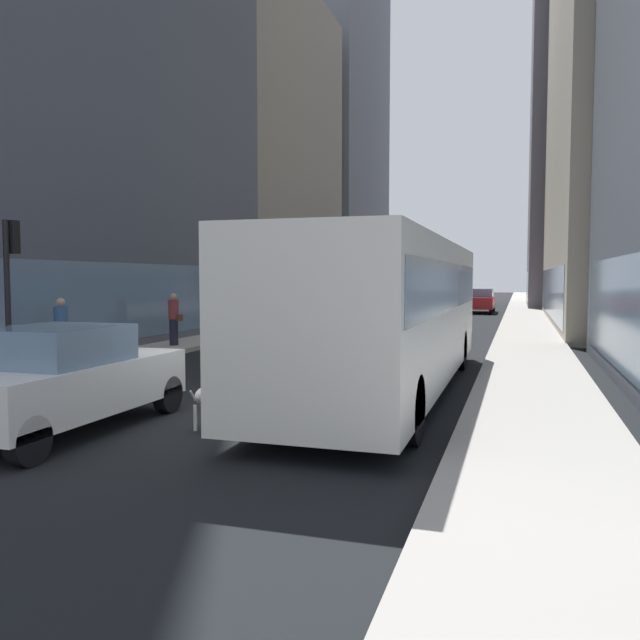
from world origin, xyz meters
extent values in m
plane|color=black|center=(0.00, 35.00, 0.00)|extent=(120.00, 120.00, 0.00)
cube|color=#ADA89E|center=(-5.70, 35.00, 0.07)|extent=(2.40, 110.00, 0.15)
cube|color=#9E9991|center=(5.70, 35.00, 0.07)|extent=(2.40, 110.00, 0.15)
cube|color=slate|center=(-6.39, 6.94, 1.60)|extent=(0.08, 19.69, 2.40)
cube|color=gray|center=(-11.90, 27.59, 10.36)|extent=(8.79, 17.95, 20.72)
cube|color=slate|center=(-7.53, 27.59, 1.60)|extent=(0.08, 16.16, 2.40)
cube|color=slate|center=(-11.90, 45.84, 18.77)|extent=(9.14, 15.66, 37.54)
cube|color=slate|center=(-7.35, 45.84, 1.60)|extent=(0.08, 14.09, 2.40)
cube|color=slate|center=(7.42, 3.86, 1.60)|extent=(0.08, 14.15, 2.40)
cube|color=slate|center=(6.88, 24.56, 1.60)|extent=(0.08, 20.90, 2.40)
cube|color=slate|center=(11.90, 44.95, 17.40)|extent=(11.90, 14.29, 34.81)
cube|color=slate|center=(5.97, 44.95, 1.60)|extent=(0.08, 12.86, 2.40)
cube|color=silver|center=(2.80, 3.16, 1.67)|extent=(2.55, 11.50, 2.75)
cube|color=slate|center=(2.80, 3.16, 2.17)|extent=(2.57, 11.04, 0.90)
cube|color=black|center=(2.80, 8.86, 0.55)|extent=(2.55, 0.16, 0.44)
cylinder|color=black|center=(1.67, 6.71, 0.50)|extent=(0.30, 1.00, 1.00)
cylinder|color=black|center=(3.92, 6.71, 0.50)|extent=(0.30, 1.00, 1.00)
cylinder|color=black|center=(1.67, -0.99, 0.50)|extent=(0.30, 1.00, 1.00)
cylinder|color=black|center=(3.92, -0.99, 0.50)|extent=(0.30, 1.00, 1.00)
cube|color=silver|center=(1.34, 8.31, 2.50)|extent=(0.08, 0.24, 0.40)
cube|color=silver|center=(-1.20, -1.77, 0.70)|extent=(1.75, 4.12, 0.75)
cube|color=slate|center=(-1.20, -1.98, 1.35)|extent=(1.61, 1.85, 0.55)
cylinder|color=black|center=(-1.97, -0.13, 0.32)|extent=(0.22, 0.64, 0.64)
cylinder|color=black|center=(-0.43, -0.13, 0.32)|extent=(0.22, 0.64, 0.64)
cylinder|color=black|center=(-0.43, -3.42, 0.32)|extent=(0.22, 0.64, 0.64)
cube|color=#B7BABF|center=(1.20, 14.20, 0.70)|extent=(1.91, 3.95, 0.75)
cube|color=slate|center=(1.20, 14.00, 1.35)|extent=(1.76, 1.78, 0.55)
cylinder|color=black|center=(0.36, 15.76, 0.32)|extent=(0.22, 0.64, 0.64)
cylinder|color=black|center=(2.04, 15.76, 0.32)|extent=(0.22, 0.64, 0.64)
cylinder|color=black|center=(0.36, 12.64, 0.32)|extent=(0.22, 0.64, 0.64)
cylinder|color=black|center=(2.04, 12.64, 0.32)|extent=(0.22, 0.64, 0.64)
cube|color=#4C6BB7|center=(-2.80, 25.32, 0.70)|extent=(1.80, 4.28, 0.75)
cube|color=slate|center=(-2.80, 25.11, 1.35)|extent=(1.66, 1.93, 0.55)
cylinder|color=black|center=(-3.59, 27.05, 0.32)|extent=(0.22, 0.64, 0.64)
cylinder|color=black|center=(-2.01, 27.05, 0.32)|extent=(0.22, 0.64, 0.64)
cylinder|color=black|center=(-3.59, 23.60, 0.32)|extent=(0.22, 0.64, 0.64)
cylinder|color=black|center=(-2.01, 23.60, 0.32)|extent=(0.22, 0.64, 0.64)
cube|color=red|center=(2.80, 33.81, 0.70)|extent=(1.90, 4.62, 0.75)
cube|color=slate|center=(2.80, 33.58, 1.35)|extent=(1.75, 2.08, 0.55)
cylinder|color=black|center=(1.96, 35.70, 0.32)|extent=(0.22, 0.64, 0.64)
cylinder|color=black|center=(3.64, 35.70, 0.32)|extent=(0.22, 0.64, 0.64)
cylinder|color=black|center=(1.96, 31.91, 0.32)|extent=(0.22, 0.64, 0.64)
cylinder|color=black|center=(3.64, 31.91, 0.32)|extent=(0.22, 0.64, 0.64)
cube|color=#19519E|center=(-1.20, 35.02, 1.50)|extent=(2.30, 2.00, 2.10)
cube|color=silver|center=(-1.20, 31.27, 1.75)|extent=(2.30, 5.50, 2.60)
cylinder|color=black|center=(-2.21, 35.02, 0.45)|extent=(0.28, 0.90, 0.90)
cylinder|color=black|center=(-0.19, 35.02, 0.45)|extent=(0.28, 0.90, 0.90)
cylinder|color=black|center=(-2.21, 29.52, 0.45)|extent=(0.28, 0.90, 0.90)
cylinder|color=black|center=(-0.19, 29.52, 0.45)|extent=(0.28, 0.90, 0.90)
ellipsoid|color=white|center=(0.73, -0.95, 0.53)|extent=(0.22, 0.60, 0.26)
sphere|color=white|center=(0.73, -0.57, 0.62)|extent=(0.20, 0.20, 0.20)
sphere|color=black|center=(0.67, -0.55, 0.64)|extent=(0.07, 0.07, 0.07)
sphere|color=black|center=(0.79, -0.55, 0.64)|extent=(0.07, 0.07, 0.07)
cylinder|color=white|center=(0.73, -1.35, 0.58)|extent=(0.03, 0.16, 0.19)
cylinder|color=white|center=(0.66, -0.74, 0.20)|extent=(0.06, 0.06, 0.40)
cylinder|color=white|center=(0.80, -0.74, 0.20)|extent=(0.06, 0.06, 0.40)
cylinder|color=white|center=(0.66, -1.16, 0.20)|extent=(0.06, 0.06, 0.40)
cylinder|color=white|center=(0.80, -1.16, 0.20)|extent=(0.06, 0.06, 0.40)
sphere|color=black|center=(0.78, -0.85, 0.57)|extent=(0.04, 0.04, 0.04)
sphere|color=black|center=(0.67, -1.03, 0.55)|extent=(0.04, 0.04, 0.04)
sphere|color=black|center=(0.75, -1.13, 0.59)|extent=(0.04, 0.04, 0.04)
cylinder|color=#1E1E2D|center=(-5.36, 8.46, 0.57)|extent=(0.28, 0.28, 0.85)
cylinder|color=maroon|center=(-5.36, 8.46, 1.31)|extent=(0.34, 0.34, 0.62)
sphere|color=tan|center=(-5.36, 8.46, 1.73)|extent=(0.22, 0.22, 0.22)
cube|color=#59331E|center=(-5.14, 8.46, 1.05)|extent=(0.12, 0.24, 0.20)
cylinder|color=#1E1E2D|center=(-5.64, 3.50, 0.57)|extent=(0.28, 0.28, 0.85)
cylinder|color=#33598C|center=(-5.64, 3.50, 1.31)|extent=(0.34, 0.34, 0.62)
sphere|color=tan|center=(-5.64, 3.50, 1.73)|extent=(0.22, 0.22, 0.22)
cylinder|color=black|center=(-4.90, 1.00, 1.85)|extent=(0.12, 0.12, 3.40)
cube|color=black|center=(-4.90, 1.18, 3.20)|extent=(0.24, 0.20, 0.70)
sphere|color=red|center=(-4.90, 1.29, 3.42)|extent=(0.11, 0.11, 0.11)
sphere|color=orange|center=(-4.90, 1.29, 3.20)|extent=(0.11, 0.11, 0.11)
sphere|color=green|center=(-4.90, 1.29, 2.98)|extent=(0.11, 0.11, 0.11)
camera|label=1|loc=(5.36, -9.73, 2.34)|focal=35.62mm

